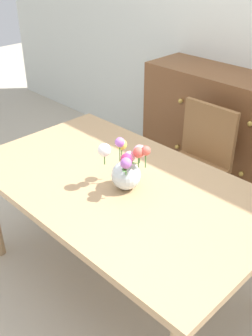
{
  "coord_description": "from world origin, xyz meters",
  "views": [
    {
      "loc": [
        1.28,
        -1.22,
        1.88
      ],
      "look_at": [
        0.07,
        -0.01,
        0.86
      ],
      "focal_mm": 41.84,
      "sensor_mm": 36.0,
      "label": 1
    }
  ],
  "objects_px": {
    "chair_far": "(197,159)",
    "dresser": "(226,136)",
    "dining_table": "(119,195)",
    "flower_vase": "(126,168)"
  },
  "relations": [
    {
      "from": "chair_far",
      "to": "flower_vase",
      "type": "xyz_separation_m",
      "value": [
        0.14,
        -0.85,
        0.34
      ]
    },
    {
      "from": "dining_table",
      "to": "flower_vase",
      "type": "distance_m",
      "value": 0.21
    },
    {
      "from": "chair_far",
      "to": "dresser",
      "type": "xyz_separation_m",
      "value": [
        -0.08,
        0.49,
        -0.02
      ]
    },
    {
      "from": "dining_table",
      "to": "chair_far",
      "type": "height_order",
      "value": "chair_far"
    },
    {
      "from": "dresser",
      "to": "flower_vase",
      "type": "xyz_separation_m",
      "value": [
        0.22,
        -1.34,
        0.36
      ]
    },
    {
      "from": "dining_table",
      "to": "flower_vase",
      "type": "xyz_separation_m",
      "value": [
        0.06,
        -0.01,
        0.2
      ]
    },
    {
      "from": "dresser",
      "to": "flower_vase",
      "type": "bearing_deg",
      "value": -80.76
    },
    {
      "from": "dining_table",
      "to": "flower_vase",
      "type": "height_order",
      "value": "flower_vase"
    },
    {
      "from": "dining_table",
      "to": "dresser",
      "type": "distance_m",
      "value": 1.35
    },
    {
      "from": "chair_far",
      "to": "dresser",
      "type": "relative_size",
      "value": 0.64
    }
  ]
}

